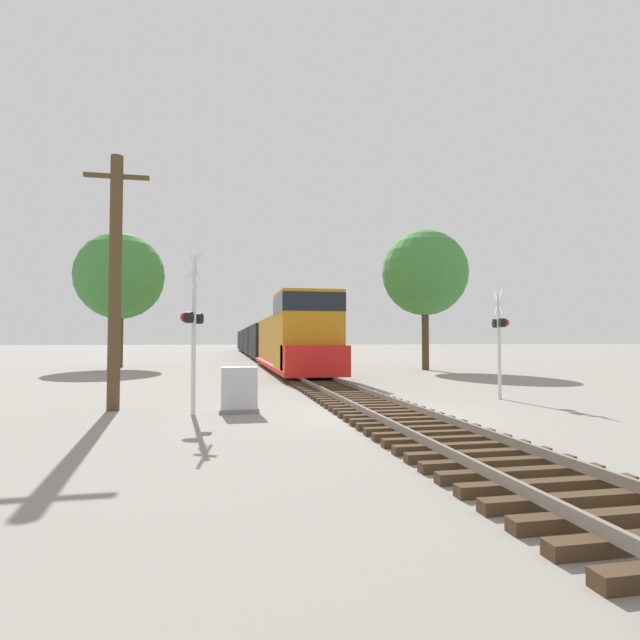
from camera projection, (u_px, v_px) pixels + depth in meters
ground_plane at (383, 415)px, 13.34m from camera, size 400.00×400.00×0.00m
rail_track_bed at (383, 410)px, 13.34m from camera, size 2.60×160.00×0.31m
freight_train at (260, 341)px, 57.99m from camera, size 3.08×75.46×4.43m
crossing_signal_near at (193, 322)px, 13.45m from camera, size 0.58×1.00×4.48m
crossing_signal_far at (500, 331)px, 16.97m from camera, size 0.51×1.01×3.75m
relay_cabinet at (239, 390)px, 13.70m from camera, size 1.07×0.55×1.26m
utility_pole at (115, 279)px, 14.30m from camera, size 1.80×0.35×7.34m
tree_far_right at (425, 273)px, 33.44m from camera, size 5.72×5.72×9.37m
tree_mid_background at (120, 276)px, 36.48m from camera, size 6.34×6.34×9.87m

